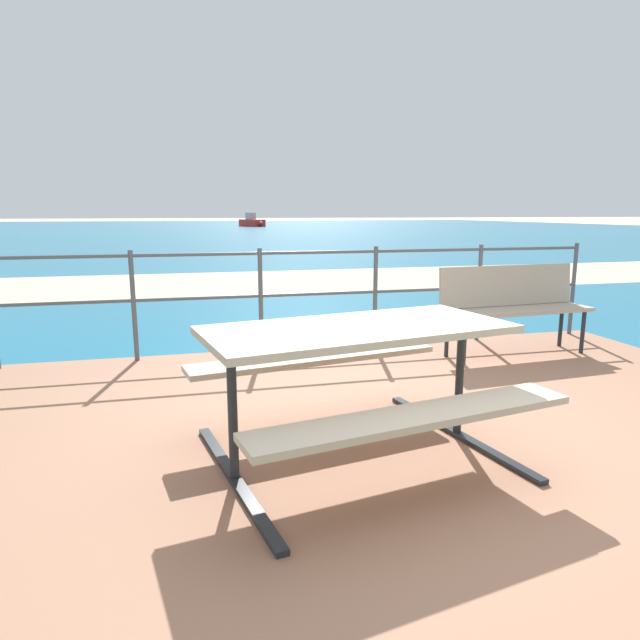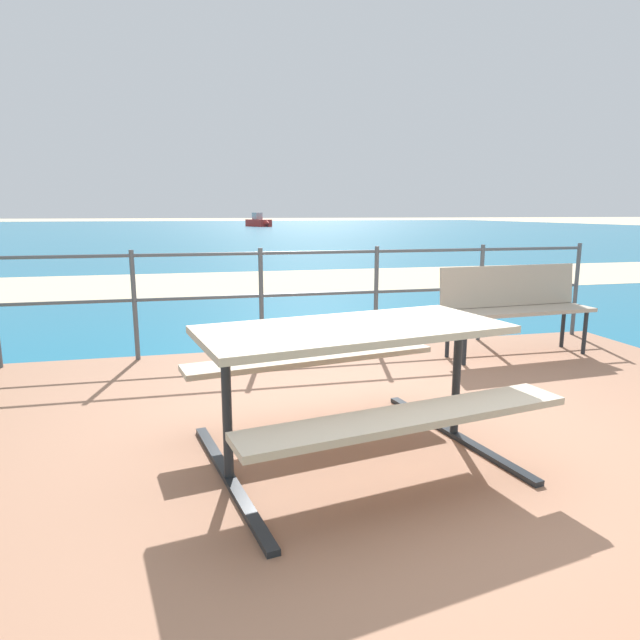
# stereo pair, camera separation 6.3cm
# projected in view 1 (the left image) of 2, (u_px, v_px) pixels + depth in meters

# --- Properties ---
(ground_plane) EXTENTS (240.00, 240.00, 0.00)m
(ground_plane) POSITION_uv_depth(u_px,v_px,m) (420.00, 458.00, 3.25)
(ground_plane) COLOR beige
(patio_paving) EXTENTS (6.40, 5.20, 0.06)m
(patio_paving) POSITION_uv_depth(u_px,v_px,m) (420.00, 454.00, 3.25)
(patio_paving) COLOR #996B51
(patio_paving) RESTS_ON ground
(sea_water) EXTENTS (90.00, 90.00, 0.01)m
(sea_water) POSITION_uv_depth(u_px,v_px,m) (199.00, 231.00, 41.32)
(sea_water) COLOR #196B8E
(sea_water) RESTS_ON ground
(beach_strip) EXTENTS (54.02, 4.19, 0.01)m
(beach_strip) POSITION_uv_depth(u_px,v_px,m) (249.00, 282.00, 11.30)
(beach_strip) COLOR beige
(beach_strip) RESTS_ON ground
(picnic_table) EXTENTS (1.90, 1.69, 0.76)m
(picnic_table) POSITION_uv_depth(u_px,v_px,m) (357.00, 358.00, 3.02)
(picnic_table) COLOR #BCAD93
(picnic_table) RESTS_ON patio_paving
(park_bench) EXTENTS (1.52, 0.52, 0.86)m
(park_bench) POSITION_uv_depth(u_px,v_px,m) (513.00, 301.00, 5.34)
(park_bench) COLOR tan
(park_bench) RESTS_ON patio_paving
(railing_fence) EXTENTS (5.94, 0.04, 1.03)m
(railing_fence) POSITION_uv_depth(u_px,v_px,m) (319.00, 286.00, 5.47)
(railing_fence) COLOR #4C5156
(railing_fence) RESTS_ON patio_paving
(boat_near) EXTENTS (2.28, 3.78, 1.31)m
(boat_near) POSITION_uv_depth(u_px,v_px,m) (252.00, 222.00, 53.00)
(boat_near) COLOR red
(boat_near) RESTS_ON sea_water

